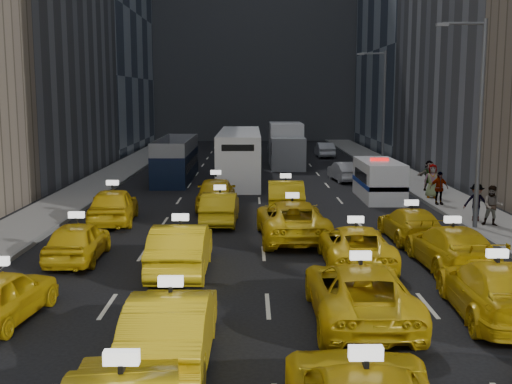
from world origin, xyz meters
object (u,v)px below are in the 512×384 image
at_px(double_decker, 176,160).
at_px(box_truck, 286,145).
at_px(city_bus, 240,156).
at_px(nypd_van, 379,181).

height_order(double_decker, box_truck, box_truck).
bearing_deg(double_decker, city_bus, -3.07).
relative_size(nypd_van, city_bus, 0.42).
xyz_separation_m(nypd_van, city_bus, (-8.00, 8.12, 0.62)).
height_order(nypd_van, box_truck, box_truck).
xyz_separation_m(double_decker, box_truck, (8.06, 8.44, 0.33)).
relative_size(city_bus, box_truck, 1.70).
distance_m(city_bus, box_truck, 9.21).
height_order(nypd_van, double_decker, double_decker).
relative_size(nypd_van, double_decker, 0.56).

